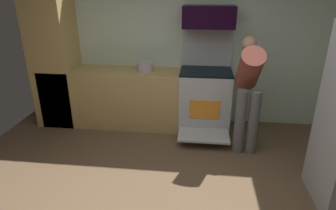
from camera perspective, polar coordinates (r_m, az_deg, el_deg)
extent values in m
cube|color=silver|center=(4.67, 2.01, 12.40)|extent=(5.20, 0.12, 2.60)
cube|color=tan|center=(4.72, -9.46, 1.47)|extent=(2.40, 0.60, 0.90)
cube|color=tan|center=(4.91, -21.33, 8.42)|extent=(0.60, 0.60, 2.10)
cube|color=#B8BEC1|center=(4.52, 7.21, 0.81)|extent=(0.76, 0.64, 0.92)
cube|color=black|center=(4.37, 7.50, 6.61)|extent=(0.76, 0.64, 0.03)
cube|color=#B8BEC1|center=(4.58, 7.68, 11.36)|extent=(0.76, 0.06, 0.60)
cube|color=orange|center=(4.22, 7.20, -0.93)|extent=(0.44, 0.01, 0.28)
cube|color=#B8BEC1|center=(4.17, 7.00, -5.93)|extent=(0.72, 0.42, 0.03)
cube|color=black|center=(4.33, 8.02, 16.78)|extent=(0.74, 0.38, 0.31)
cylinder|color=#606060|center=(3.95, 13.96, -3.25)|extent=(0.14, 0.14, 0.88)
cylinder|color=#606060|center=(3.98, 16.38, -3.34)|extent=(0.14, 0.14, 0.88)
cylinder|color=#99483B|center=(3.94, 15.74, 6.83)|extent=(0.30, 0.64, 0.65)
sphere|color=tan|center=(4.13, 15.64, 11.59)|extent=(0.20, 0.20, 0.20)
cylinder|color=#BCB3B9|center=(4.46, -4.47, 7.58)|extent=(0.25, 0.25, 0.15)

